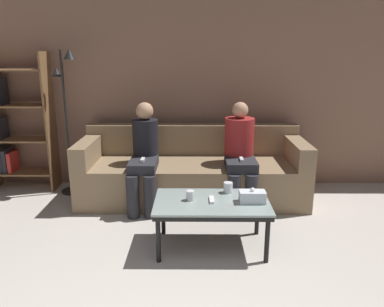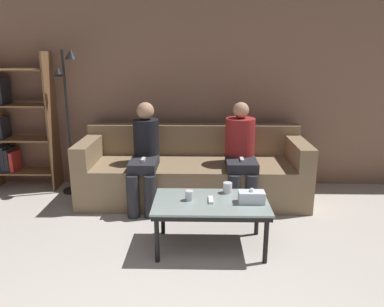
% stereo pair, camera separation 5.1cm
% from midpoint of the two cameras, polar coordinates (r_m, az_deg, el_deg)
% --- Properties ---
extents(wall_back, '(12.00, 0.06, 2.60)m').
position_cam_midpoint_polar(wall_back, '(4.73, 0.62, 10.67)').
color(wall_back, '#8C6651').
rests_on(wall_back, ground_plane).
extents(couch, '(2.56, 0.91, 0.82)m').
position_cam_midpoint_polar(couch, '(4.40, 0.50, -2.89)').
color(couch, '#897051').
rests_on(couch, ground_plane).
extents(coffee_table, '(0.99, 0.60, 0.44)m').
position_cam_midpoint_polar(coffee_table, '(3.27, 3.32, -7.93)').
color(coffee_table, '#8C9E99').
rests_on(coffee_table, ground_plane).
extents(cup_near_left, '(0.07, 0.07, 0.09)m').
position_cam_midpoint_polar(cup_near_left, '(3.25, 0.04, -6.41)').
color(cup_near_left, silver).
rests_on(cup_near_left, coffee_table).
extents(cup_near_right, '(0.08, 0.08, 0.10)m').
position_cam_midpoint_polar(cup_near_right, '(3.43, 5.85, -5.21)').
color(cup_near_right, silver).
rests_on(cup_near_right, coffee_table).
extents(tissue_box, '(0.22, 0.12, 0.13)m').
position_cam_midpoint_polar(tissue_box, '(3.24, 9.50, -6.54)').
color(tissue_box, silver).
rests_on(tissue_box, coffee_table).
extents(game_remote, '(0.04, 0.15, 0.02)m').
position_cam_midpoint_polar(game_remote, '(3.25, 3.34, -7.06)').
color(game_remote, white).
rests_on(game_remote, coffee_table).
extents(bookshelf, '(0.80, 0.32, 1.68)m').
position_cam_midpoint_polar(bookshelf, '(5.11, -25.30, 3.99)').
color(bookshelf, brown).
rests_on(bookshelf, ground_plane).
extents(standing_lamp, '(0.31, 0.26, 1.71)m').
position_cam_midpoint_polar(standing_lamp, '(4.65, -18.01, 6.76)').
color(standing_lamp, black).
rests_on(standing_lamp, ground_plane).
extents(seated_person_left_end, '(0.31, 0.68, 1.15)m').
position_cam_midpoint_polar(seated_person_left_end, '(4.13, -6.83, 0.08)').
color(seated_person_left_end, '#28282D').
rests_on(seated_person_left_end, ground_plane).
extents(seated_person_mid_left, '(0.33, 0.66, 1.15)m').
position_cam_midpoint_polar(seated_person_mid_left, '(4.14, 7.76, 0.28)').
color(seated_person_mid_left, '#28282D').
rests_on(seated_person_mid_left, ground_plane).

